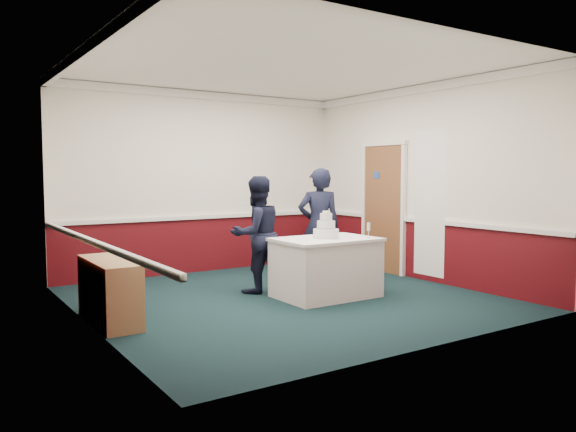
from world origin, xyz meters
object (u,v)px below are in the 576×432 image
wedding_cake (326,230)px  cake_knife (333,239)px  sideboard (110,291)px  champagne_flute (369,227)px  cake_table (326,267)px  person_man (257,234)px  person_woman (319,226)px

wedding_cake → cake_knife: wedding_cake is taller
sideboard → champagne_flute: champagne_flute is taller
cake_table → wedding_cake: bearing=90.0°
cake_knife → person_man: bearing=108.3°
cake_table → wedding_cake: 0.50m
sideboard → person_woman: bearing=9.1°
champagne_flute → person_man: 1.54m
cake_knife → sideboard: bearing=157.3°
sideboard → wedding_cake: 2.85m
person_man → person_woman: bearing=178.3°
wedding_cake → cake_knife: bearing=-98.5°
cake_knife → person_woman: (0.49, 0.99, 0.07)m
wedding_cake → person_man: bearing=128.9°
cake_table → person_man: (-0.62, 0.77, 0.40)m
cake_knife → person_woman: 1.10m
person_man → person_woman: (1.08, 0.02, 0.06)m
cake_table → cake_knife: size_ratio=6.00×
cake_knife → person_woman: person_woman is taller
champagne_flute → person_woman: bearing=92.0°
cake_table → cake_knife: bearing=-98.5°
champagne_flute → person_woman: (-0.04, 1.07, -0.06)m
wedding_cake → champagne_flute: size_ratio=1.78×
person_man → cake_knife: bearing=118.8°
cake_knife → champagne_flute: size_ratio=1.07×
sideboard → wedding_cake: size_ratio=3.30×
sideboard → person_man: person_man is taller
champagne_flute → person_man: (-1.12, 1.05, -0.12)m
person_man → cake_table: bearing=126.3°
cake_knife → person_man: 1.14m
champagne_flute → person_woman: size_ratio=0.12×
cake_knife → champagne_flute: (0.53, -0.08, 0.14)m
wedding_cake → champagne_flute: (0.50, -0.28, 0.03)m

